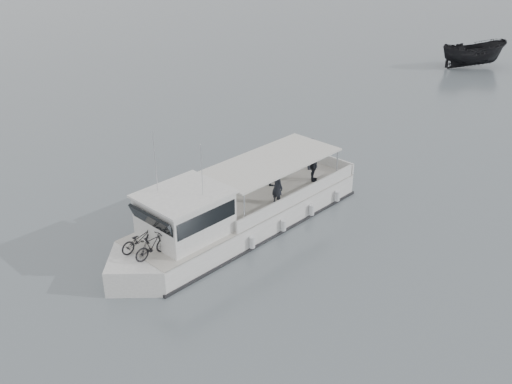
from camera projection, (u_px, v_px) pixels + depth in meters
ground at (291, 233)px, 26.02m from camera, size 1400.00×1400.00×0.00m
tour_boat at (228, 217)px, 25.45m from camera, size 13.98×5.14×5.82m
dark_motorboat at (473, 54)px, 52.54m from camera, size 6.72×4.89×2.44m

